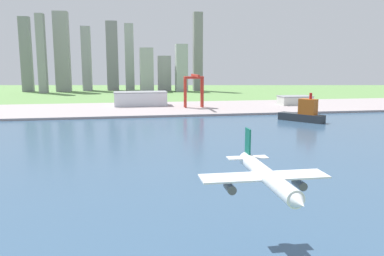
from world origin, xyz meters
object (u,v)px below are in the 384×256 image
object	(u,v)px
port_crane_red	(194,84)
warehouse_annex	(295,100)
airplane_landing	(267,177)
warehouse_main	(140,99)
container_barge	(304,113)

from	to	relation	value
port_crane_red	warehouse_annex	distance (m)	139.59
warehouse_annex	port_crane_red	bearing A→B (deg)	-175.58
port_crane_red	warehouse_annex	xyz separation A→B (m)	(137.17, 10.61, -23.60)
warehouse_annex	airplane_landing	bearing A→B (deg)	-115.48
port_crane_red	warehouse_annex	bearing A→B (deg)	4.42
airplane_landing	warehouse_annex	bearing A→B (deg)	64.52
airplane_landing	warehouse_main	xyz separation A→B (m)	(-17.79, 408.31, -14.27)
airplane_landing	warehouse_main	world-z (taller)	airplane_landing
airplane_landing	warehouse_main	distance (m)	408.95
airplane_landing	container_barge	xyz separation A→B (m)	(134.62, 256.52, -17.47)
port_crane_red	airplane_landing	bearing A→B (deg)	-97.03
container_barge	port_crane_red	xyz separation A→B (m)	(-88.54, 117.34, 23.64)
container_barge	warehouse_main	distance (m)	215.12
airplane_landing	warehouse_annex	size ratio (longest dim) A/B	1.09
airplane_landing	container_barge	distance (m)	290.23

